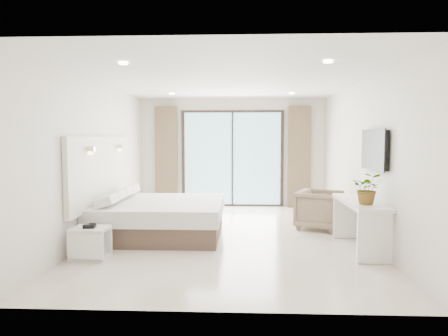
% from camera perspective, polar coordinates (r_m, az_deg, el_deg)
% --- Properties ---
extents(ground, '(6.20, 6.20, 0.00)m').
position_cam_1_polar(ground, '(7.15, 0.67, -9.64)').
color(ground, beige).
rests_on(ground, ground).
extents(room_shell, '(4.62, 6.22, 2.72)m').
position_cam_1_polar(room_shell, '(7.69, -0.63, 3.25)').
color(room_shell, silver).
rests_on(room_shell, ground).
extents(bed, '(2.17, 2.06, 0.74)m').
position_cam_1_polar(bed, '(7.25, -9.11, -6.94)').
color(bed, brown).
rests_on(bed, ground).
extents(nightstand, '(0.51, 0.43, 0.45)m').
position_cam_1_polar(nightstand, '(6.11, -18.55, -10.13)').
color(nightstand, white).
rests_on(nightstand, ground).
extents(phone, '(0.17, 0.13, 0.05)m').
position_cam_1_polar(phone, '(6.01, -18.66, -7.86)').
color(phone, black).
rests_on(phone, nightstand).
extents(console_desk, '(0.49, 1.55, 0.77)m').
position_cam_1_polar(console_desk, '(6.52, 18.80, -6.23)').
color(console_desk, white).
rests_on(console_desk, ground).
extents(plant, '(0.55, 0.58, 0.36)m').
position_cam_1_polar(plant, '(6.11, 19.85, -3.25)').
color(plant, '#33662D').
rests_on(plant, console_desk).
extents(armchair, '(0.99, 1.01, 0.81)m').
position_cam_1_polar(armchair, '(7.81, 13.51, -5.53)').
color(armchair, '#8C7D5C').
rests_on(armchair, ground).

